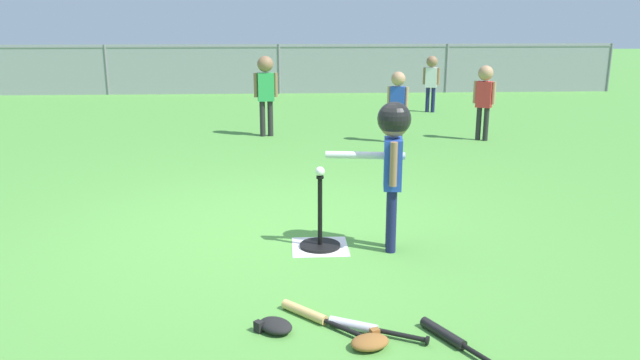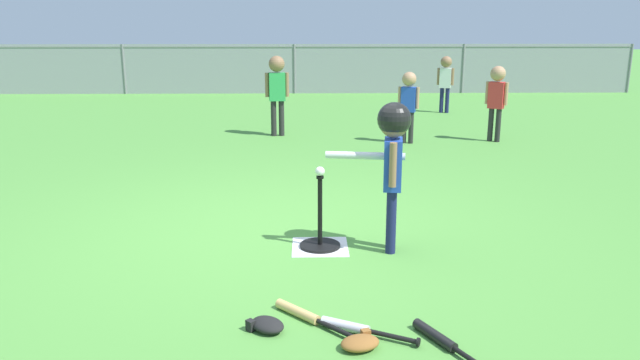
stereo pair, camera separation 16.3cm
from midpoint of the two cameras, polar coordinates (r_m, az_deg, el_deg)
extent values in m
plane|color=#51933D|center=(5.26, -3.40, -4.84)|extent=(60.00, 60.00, 0.00)
cube|color=white|center=(4.93, 0.95, -6.16)|extent=(0.44, 0.44, 0.01)
cylinder|color=black|center=(4.92, 0.95, -6.06)|extent=(0.32, 0.32, 0.03)
cylinder|color=black|center=(4.83, 0.97, -2.83)|extent=(0.04, 0.04, 0.56)
cylinder|color=black|center=(4.75, 0.98, 0.26)|extent=(0.06, 0.06, 0.02)
sphere|color=white|center=(4.74, 0.99, 0.81)|extent=(0.07, 0.07, 0.07)
cylinder|color=#191E4C|center=(4.77, 7.54, -3.88)|extent=(0.08, 0.08, 0.50)
cylinder|color=#191E4C|center=(4.87, 7.53, -3.46)|extent=(0.08, 0.08, 0.50)
cube|color=#2347B7|center=(4.70, 7.72, 1.44)|extent=(0.16, 0.24, 0.39)
cylinder|color=#8C6647|center=(4.56, 7.75, 1.38)|extent=(0.06, 0.06, 0.33)
cylinder|color=#8C6647|center=(4.83, 7.71, 2.14)|extent=(0.06, 0.06, 0.33)
sphere|color=#8C6647|center=(4.64, 7.85, 5.23)|extent=(0.22, 0.22, 0.22)
sphere|color=black|center=(4.64, 7.86, 5.57)|extent=(0.25, 0.25, 0.25)
cylinder|color=silver|center=(4.69, 5.18, 2.24)|extent=(0.60, 0.14, 0.06)
cylinder|color=#262626|center=(9.00, 8.90, 4.78)|extent=(0.07, 0.07, 0.45)
cylinder|color=#262626|center=(9.01, 8.26, 4.82)|extent=(0.07, 0.07, 0.45)
cube|color=#2347B7|center=(8.95, 8.68, 7.35)|extent=(0.23, 0.18, 0.35)
cylinder|color=tan|center=(8.93, 9.49, 7.46)|extent=(0.05, 0.05, 0.30)
cylinder|color=tan|center=(8.96, 7.88, 7.55)|extent=(0.05, 0.05, 0.30)
sphere|color=tan|center=(8.91, 8.75, 9.18)|extent=(0.20, 0.20, 0.20)
cylinder|color=#191E4C|center=(12.04, 12.02, 7.18)|extent=(0.07, 0.07, 0.47)
cylinder|color=#191E4C|center=(12.05, 11.52, 7.22)|extent=(0.07, 0.07, 0.47)
cube|color=white|center=(12.00, 11.87, 9.19)|extent=(0.24, 0.19, 0.37)
cylinder|color=#8C6647|center=(11.98, 12.51, 9.27)|extent=(0.05, 0.05, 0.31)
cylinder|color=#8C6647|center=(12.01, 11.25, 9.35)|extent=(0.05, 0.05, 0.31)
sphere|color=#8C6647|center=(11.98, 11.95, 10.61)|extent=(0.21, 0.21, 0.21)
cylinder|color=#262626|center=(9.39, 16.57, 4.86)|extent=(0.08, 0.08, 0.49)
cylinder|color=#262626|center=(9.41, 15.93, 4.93)|extent=(0.08, 0.08, 0.49)
cube|color=red|center=(9.34, 16.44, 7.50)|extent=(0.25, 0.22, 0.38)
cylinder|color=tan|center=(9.31, 17.26, 7.59)|extent=(0.05, 0.05, 0.32)
cylinder|color=tan|center=(9.37, 15.64, 7.75)|extent=(0.05, 0.05, 0.32)
sphere|color=tan|center=(9.31, 16.58, 9.38)|extent=(0.22, 0.22, 0.22)
cylinder|color=#262626|center=(9.49, -3.07, 5.70)|extent=(0.08, 0.08, 0.54)
cylinder|color=#262626|center=(9.48, -3.80, 5.69)|extent=(0.08, 0.08, 0.54)
cube|color=green|center=(9.42, -3.48, 8.57)|extent=(0.25, 0.17, 0.42)
cylinder|color=#8C6647|center=(9.43, -2.57, 8.77)|extent=(0.06, 0.06, 0.36)
cylinder|color=#8C6647|center=(9.40, -4.40, 8.73)|extent=(0.06, 0.06, 0.36)
sphere|color=#8C6647|center=(9.39, -3.51, 10.63)|extent=(0.24, 0.24, 0.24)
cylinder|color=silver|center=(3.69, 3.63, -13.26)|extent=(0.29, 0.18, 0.06)
cylinder|color=black|center=(3.61, 8.07, -14.10)|extent=(0.27, 0.16, 0.03)
cylinder|color=black|center=(3.58, 10.37, -14.50)|extent=(0.04, 0.05, 0.05)
cylinder|color=#DBB266|center=(3.84, -0.84, -12.04)|extent=(0.28, 0.28, 0.06)
cylinder|color=black|center=(3.64, 3.06, -13.68)|extent=(0.26, 0.26, 0.03)
cylinder|color=black|center=(3.55, 5.19, -14.54)|extent=(0.05, 0.05, 0.05)
cylinder|color=black|center=(3.66, 11.80, -13.83)|extent=(0.21, 0.32, 0.06)
ellipsoid|color=black|center=(3.69, -3.56, -13.18)|extent=(0.27, 0.27, 0.07)
cube|color=black|center=(3.69, -5.12, -13.19)|extent=(0.06, 0.06, 0.06)
ellipsoid|color=brown|center=(3.52, 5.07, -14.75)|extent=(0.26, 0.22, 0.07)
cube|color=brown|center=(3.60, 5.57, -14.03)|extent=(0.06, 0.05, 0.06)
cylinder|color=slate|center=(15.41, -17.31, 9.72)|extent=(0.06, 0.06, 1.15)
cylinder|color=slate|center=(14.83, -2.05, 10.19)|extent=(0.06, 0.06, 1.15)
cylinder|color=slate|center=(15.30, 13.34, 9.95)|extent=(0.06, 0.06, 1.15)
cylinder|color=slate|center=(16.75, 26.89, 9.16)|extent=(0.06, 0.06, 1.15)
cube|color=gray|center=(14.79, -2.06, 12.19)|extent=(16.00, 0.03, 0.03)
cube|color=gray|center=(14.83, -2.05, 10.19)|extent=(16.00, 0.01, 1.15)
camera|label=1|loc=(0.08, -89.02, 0.26)|focal=34.74mm
camera|label=2|loc=(0.08, 90.98, -0.26)|focal=34.74mm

